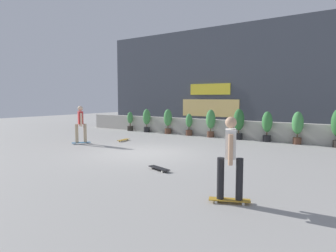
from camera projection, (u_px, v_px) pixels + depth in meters
ground_plane at (145, 153)px, 11.42m from camera, size 48.00×48.00×0.00m
planter_wall at (216, 128)px, 16.29m from camera, size 18.00×0.40×0.90m
building_backdrop at (244, 79)px, 19.32m from camera, size 20.00×2.08×6.50m
potted_plant_0 at (130, 121)px, 19.11m from camera, size 0.36×0.36×1.18m
potted_plant_1 at (147, 119)px, 18.35m from camera, size 0.46×0.46×1.38m
potted_plant_2 at (168, 120)px, 17.47m from camera, size 0.47×0.47×1.40m
potted_plant_3 at (189, 124)px, 16.70m from camera, size 0.36×0.36×1.19m
potted_plant_4 at (211, 121)px, 15.94m from camera, size 0.48×0.48×1.44m
potted_plant_5 at (239, 122)px, 15.07m from camera, size 0.52×0.52×1.51m
potted_plant_6 at (267, 124)px, 14.29m from camera, size 0.47×0.47×1.42m
potted_plant_7 at (298, 125)px, 13.53m from camera, size 0.49×0.49×1.45m
skater_far_left at (81, 123)px, 13.56m from camera, size 0.60×0.78×1.70m
skater_by_wall_right at (230, 156)px, 5.92m from camera, size 0.81×0.52×1.70m
skateboard_near_camera at (124, 140)px, 14.57m from camera, size 0.34×0.82×0.08m
skateboard_aside at (159, 168)px, 8.70m from camera, size 0.82×0.43×0.08m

